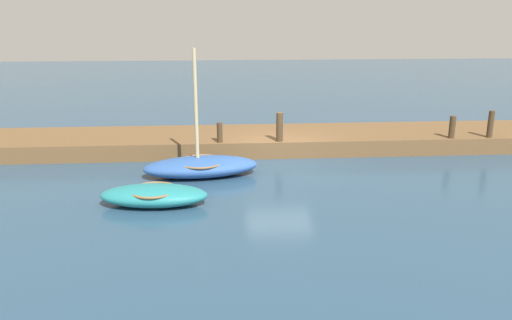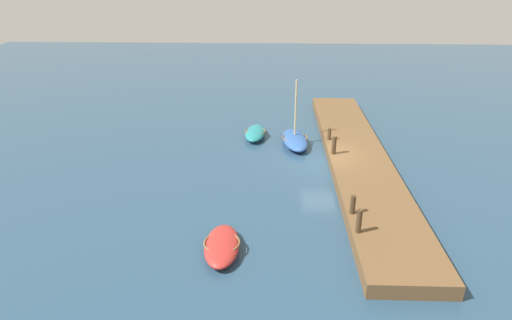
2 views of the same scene
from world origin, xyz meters
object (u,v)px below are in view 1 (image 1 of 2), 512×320
(rowboat_blue, at_px, (201,166))
(mooring_post_mid_west, at_px, (452,127))
(mooring_post_east, at_px, (220,132))
(mooring_post_mid_east, at_px, (280,127))
(dinghy_teal, at_px, (154,195))
(mooring_post_west, at_px, (491,124))

(rowboat_blue, relative_size, mooring_post_mid_west, 4.90)
(rowboat_blue, bearing_deg, mooring_post_east, -113.49)
(mooring_post_mid_east, bearing_deg, rowboat_blue, 35.84)
(dinghy_teal, relative_size, mooring_post_west, 3.01)
(dinghy_teal, xyz_separation_m, mooring_post_east, (-1.90, -4.68, 0.71))
(mooring_post_mid_east, distance_m, mooring_post_east, 2.25)
(rowboat_blue, xyz_separation_m, mooring_post_east, (-0.65, -2.09, 0.65))
(mooring_post_east, bearing_deg, dinghy_teal, 67.89)
(mooring_post_mid_east, bearing_deg, mooring_post_mid_west, 180.00)
(mooring_post_west, height_order, mooring_post_mid_east, mooring_post_mid_east)
(dinghy_teal, height_order, mooring_post_mid_west, mooring_post_mid_west)
(mooring_post_mid_east, xyz_separation_m, mooring_post_east, (2.24, 0.00, -0.17))
(mooring_post_mid_west, xyz_separation_m, mooring_post_mid_east, (6.69, 0.00, 0.11))
(mooring_post_west, bearing_deg, rowboat_blue, 10.66)
(rowboat_blue, height_order, mooring_post_east, rowboat_blue)
(mooring_post_mid_west, xyz_separation_m, mooring_post_east, (8.93, 0.00, -0.06))
(dinghy_teal, relative_size, mooring_post_mid_west, 3.64)
(mooring_post_west, bearing_deg, dinghy_teal, 20.76)
(dinghy_teal, distance_m, mooring_post_mid_east, 6.31)
(rowboat_blue, distance_m, mooring_post_mid_west, 9.83)
(dinghy_teal, distance_m, mooring_post_west, 13.24)
(mooring_post_mid_east, bearing_deg, mooring_post_east, 0.00)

